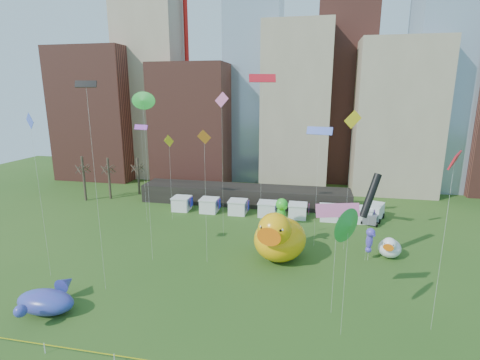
% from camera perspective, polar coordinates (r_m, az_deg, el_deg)
% --- Properties ---
extents(skyline, '(101.00, 23.00, 68.00)m').
position_cam_1_polar(skyline, '(82.11, 7.74, 14.52)').
color(skyline, brown).
rests_on(skyline, ground).
extents(pavilion, '(38.00, 6.00, 3.20)m').
position_cam_1_polar(pavilion, '(66.53, 0.70, -2.40)').
color(pavilion, black).
rests_on(pavilion, ground).
extents(vendor_tents, '(33.24, 2.80, 2.40)m').
position_cam_1_polar(vendor_tents, '(60.27, 4.34, -4.65)').
color(vendor_tents, white).
rests_on(vendor_tents, ground).
extents(bare_trees, '(8.44, 6.44, 8.50)m').
position_cam_1_polar(bare_trees, '(73.94, -19.87, 0.33)').
color(bare_trees, '#382B21').
rests_on(bare_trees, ground).
extents(big_duck, '(7.60, 9.18, 6.61)m').
position_cam_1_polar(big_duck, '(44.25, 6.17, -8.93)').
color(big_duck, '#FFB10D').
rests_on(big_duck, ground).
extents(small_duck, '(3.54, 4.07, 2.87)m').
position_cam_1_polar(small_duck, '(49.04, 22.56, -9.81)').
color(small_duck, white).
rests_on(small_duck, ground).
extents(seahorse_green, '(2.05, 2.27, 6.80)m').
position_cam_1_polar(seahorse_green, '(47.08, 6.52, -5.13)').
color(seahorse_green, silver).
rests_on(seahorse_green, ground).
extents(seahorse_purple, '(1.36, 1.54, 4.19)m').
position_cam_1_polar(seahorse_purple, '(46.73, 19.81, -8.67)').
color(seahorse_purple, silver).
rests_on(seahorse_purple, ground).
extents(whale_inflatable, '(5.64, 7.24, 2.48)m').
position_cam_1_polar(whale_inflatable, '(39.73, -28.20, -16.39)').
color(whale_inflatable, '#493BA2').
rests_on(whale_inflatable, ground).
extents(box_truck, '(4.06, 6.25, 2.50)m').
position_cam_1_polar(box_truck, '(61.74, 20.43, -4.87)').
color(box_truck, white).
rests_on(box_truck, ground).
extents(kite_0, '(1.96, 3.42, 15.48)m').
position_cam_1_polar(kite_0, '(32.29, 30.82, 2.66)').
color(kite_0, silver).
rests_on(kite_0, ground).
extents(kite_1, '(3.84, 1.58, 10.62)m').
position_cam_1_polar(kite_1, '(32.49, 15.19, -4.68)').
color(kite_1, silver).
rests_on(kite_1, ground).
extents(kite_2, '(2.78, 2.85, 10.86)m').
position_cam_1_polar(kite_2, '(44.93, 19.92, -2.34)').
color(kite_2, silver).
rests_on(kite_2, ground).
extents(kite_3, '(1.98, 0.42, 20.09)m').
position_cam_1_polar(kite_3, '(42.25, -15.11, 11.95)').
color(kite_3, silver).
rests_on(kite_3, ground).
extents(kite_4, '(0.94, 1.69, 13.68)m').
position_cam_1_polar(kite_4, '(56.99, -11.16, 5.71)').
color(kite_4, silver).
rests_on(kite_4, ground).
extents(kite_5, '(1.48, 0.78, 18.02)m').
position_cam_1_polar(kite_5, '(42.52, -30.13, 6.93)').
color(kite_5, silver).
rests_on(kite_5, ground).
extents(kite_6, '(1.34, 0.98, 15.96)m').
position_cam_1_polar(kite_6, '(40.81, -5.67, 5.83)').
color(kite_6, silver).
rests_on(kite_6, ground).
extents(kite_7, '(2.41, 0.98, 15.35)m').
position_cam_1_polar(kite_7, '(56.16, -15.36, 7.92)').
color(kite_7, silver).
rests_on(kite_7, ground).
extents(kite_8, '(3.32, 1.35, 22.21)m').
position_cam_1_polar(kite_8, '(46.25, 3.55, 15.59)').
color(kite_8, silver).
rests_on(kite_8, ground).
extents(kite_9, '(1.99, 0.51, 20.10)m').
position_cam_1_polar(kite_9, '(48.66, -2.89, 11.74)').
color(kite_9, silver).
rests_on(kite_9, ground).
extents(kite_10, '(2.00, 0.67, 21.03)m').
position_cam_1_polar(kite_10, '(36.69, -23.13, 13.21)').
color(kite_10, silver).
rests_on(kite_10, ground).
extents(kite_11, '(1.67, 2.41, 11.12)m').
position_cam_1_polar(kite_11, '(29.75, 16.79, -6.93)').
color(kite_11, silver).
rests_on(kite_11, ground).
extents(kite_12, '(2.12, 0.80, 17.96)m').
position_cam_1_polar(kite_12, '(45.92, 17.37, 8.54)').
color(kite_12, silver).
rests_on(kite_12, ground).
extents(kite_13, '(3.21, 1.20, 15.86)m').
position_cam_1_polar(kite_13, '(46.17, 12.46, 7.51)').
color(kite_13, silver).
rests_on(kite_13, ground).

